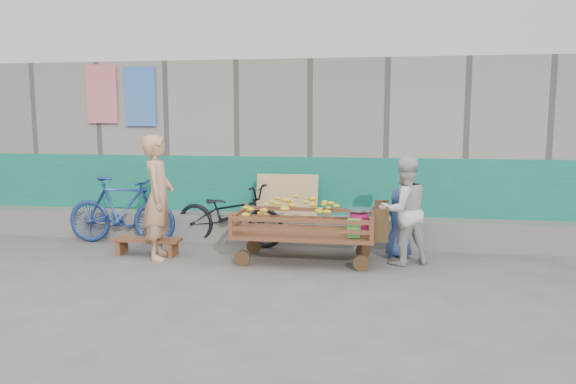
% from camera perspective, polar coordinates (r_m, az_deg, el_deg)
% --- Properties ---
extents(ground, '(80.00, 80.00, 0.00)m').
position_cam_1_polar(ground, '(7.14, -5.54, -9.18)').
color(ground, '#534F4B').
rests_on(ground, ground).
extents(building_wall, '(12.00, 3.50, 3.00)m').
position_cam_1_polar(building_wall, '(10.81, -0.07, 4.51)').
color(building_wall, gray).
rests_on(building_wall, ground).
extents(banana_cart, '(2.16, 0.99, 0.92)m').
position_cam_1_polar(banana_cart, '(7.98, 1.43, -2.72)').
color(banana_cart, brown).
rests_on(banana_cart, ground).
extents(bench, '(1.02, 0.31, 0.25)m').
position_cam_1_polar(bench, '(8.70, -14.10, -5.03)').
color(bench, brown).
rests_on(bench, ground).
extents(vendor_man, '(0.54, 0.72, 1.81)m').
position_cam_1_polar(vendor_man, '(8.34, -13.03, -0.52)').
color(vendor_man, tan).
rests_on(vendor_man, ground).
extents(woman, '(0.92, 0.84, 1.52)m').
position_cam_1_polar(woman, '(8.01, 11.67, -1.86)').
color(woman, silver).
rests_on(woman, ground).
extents(child, '(0.52, 0.35, 1.03)m').
position_cam_1_polar(child, '(8.41, 11.23, -3.07)').
color(child, '#314E91').
rests_on(child, ground).
extents(bicycle_dark, '(1.98, 1.02, 0.99)m').
position_cam_1_polar(bicycle_dark, '(9.10, -5.94, -2.28)').
color(bicycle_dark, black).
rests_on(bicycle_dark, ground).
extents(bicycle_blue, '(1.83, 0.55, 1.09)m').
position_cam_1_polar(bicycle_blue, '(9.53, -16.56, -1.80)').
color(bicycle_blue, navy).
rests_on(bicycle_blue, ground).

